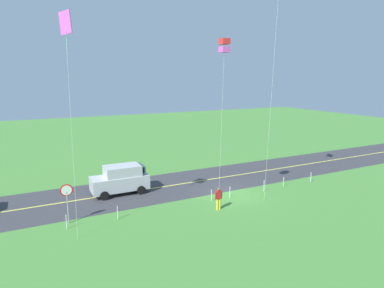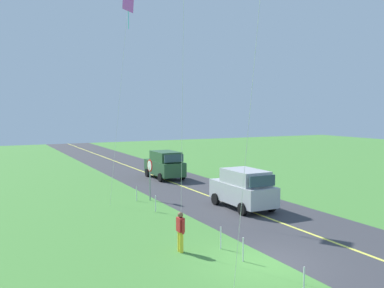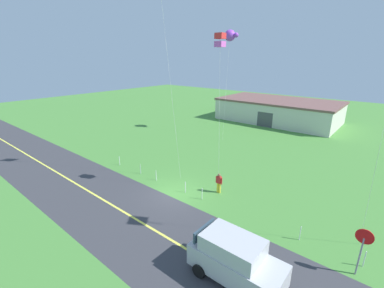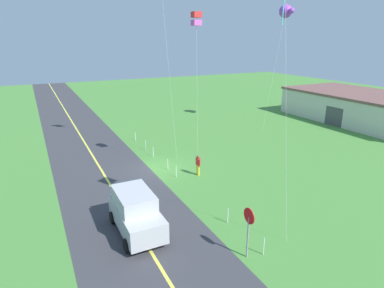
# 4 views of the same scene
# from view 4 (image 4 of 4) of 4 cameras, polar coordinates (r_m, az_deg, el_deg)

# --- Properties ---
(ground_plane) EXTENTS (120.00, 120.00, 0.10)m
(ground_plane) POSITION_cam_4_polar(r_m,az_deg,el_deg) (25.73, -6.15, -4.49)
(ground_plane) COLOR #478438
(asphalt_road) EXTENTS (120.00, 7.00, 0.00)m
(asphalt_road) POSITION_cam_4_polar(r_m,az_deg,el_deg) (24.74, -14.90, -5.84)
(asphalt_road) COLOR #38383D
(asphalt_road) RESTS_ON ground
(road_centre_stripe) EXTENTS (120.00, 0.16, 0.00)m
(road_centre_stripe) POSITION_cam_4_polar(r_m,az_deg,el_deg) (24.74, -14.90, -5.83)
(road_centre_stripe) COLOR #E5E04C
(road_centre_stripe) RESTS_ON asphalt_road
(car_suv_foreground) EXTENTS (4.40, 2.12, 2.24)m
(car_suv_foreground) POSITION_cam_4_polar(r_m,az_deg,el_deg) (17.50, -9.93, -11.68)
(car_suv_foreground) COLOR #B7B7BC
(car_suv_foreground) RESTS_ON ground
(stop_sign) EXTENTS (0.76, 0.08, 2.56)m
(stop_sign) POSITION_cam_4_polar(r_m,az_deg,el_deg) (15.28, 9.97, -13.60)
(stop_sign) COLOR gray
(stop_sign) RESTS_ON ground
(person_adult_near) EXTENTS (0.58, 0.22, 1.60)m
(person_adult_near) POSITION_cam_4_polar(r_m,az_deg,el_deg) (24.13, 1.07, -3.60)
(person_adult_near) COLOR yellow
(person_adult_near) RESTS_ON ground
(kite_red_low) EXTENTS (0.57, 0.56, 11.46)m
(kite_red_low) POSITION_cam_4_polar(r_m,az_deg,el_deg) (22.70, 0.77, 21.14)
(kite_red_low) COLOR silver
(kite_red_low) RESTS_ON ground
(kite_yellow_high) EXTENTS (2.39, 4.12, 13.31)m
(kite_yellow_high) POSITION_cam_4_polar(r_m,az_deg,el_deg) (38.66, 16.27, 21.57)
(kite_yellow_high) COLOR silver
(kite_yellow_high) RESTS_ON ground
(warehouse_distant) EXTENTS (18.36, 10.20, 3.50)m
(warehouse_distant) POSITION_cam_4_polar(r_m,az_deg,el_deg) (45.35, 27.92, 5.75)
(warehouse_distant) COLOR beige
(warehouse_distant) RESTS_ON ground
(fence_post_0) EXTENTS (0.05, 0.05, 0.90)m
(fence_post_0) POSITION_cam_4_polar(r_m,az_deg,el_deg) (32.92, -9.96, 1.31)
(fence_post_0) COLOR silver
(fence_post_0) RESTS_ON ground
(fence_post_1) EXTENTS (0.05, 0.05, 0.90)m
(fence_post_1) POSITION_cam_4_polar(r_m,az_deg,el_deg) (30.07, -8.21, -0.21)
(fence_post_1) COLOR silver
(fence_post_1) RESTS_ON ground
(fence_post_2) EXTENTS (0.05, 0.05, 0.90)m
(fence_post_2) POSITION_cam_4_polar(r_m,az_deg,el_deg) (28.23, -6.86, -1.37)
(fence_post_2) COLOR silver
(fence_post_2) RESTS_ON ground
(fence_post_3) EXTENTS (0.05, 0.05, 0.90)m
(fence_post_3) POSITION_cam_4_polar(r_m,az_deg,el_deg) (25.34, -4.30, -3.58)
(fence_post_3) COLOR silver
(fence_post_3) RESTS_ON ground
(fence_post_4) EXTENTS (0.05, 0.05, 0.90)m
(fence_post_4) POSITION_cam_4_polar(r_m,az_deg,el_deg) (23.95, -2.81, -4.86)
(fence_post_4) COLOR silver
(fence_post_4) RESTS_ON ground
(fence_post_5) EXTENTS (0.05, 0.05, 0.90)m
(fence_post_5) POSITION_cam_4_polar(r_m,az_deg,el_deg) (18.40, 6.33, -12.45)
(fence_post_5) COLOR silver
(fence_post_5) RESTS_ON ground
(fence_post_6) EXTENTS (0.05, 0.05, 0.90)m
(fence_post_6) POSITION_cam_4_polar(r_m,az_deg,el_deg) (16.31, 12.53, -17.23)
(fence_post_6) COLOR silver
(fence_post_6) RESTS_ON ground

